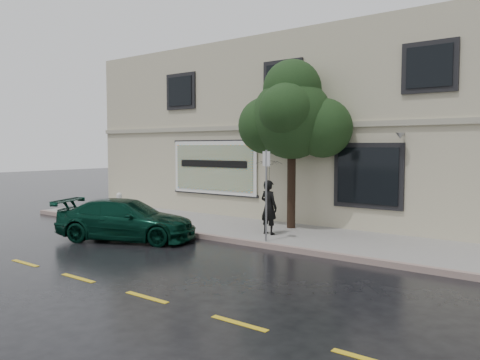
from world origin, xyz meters
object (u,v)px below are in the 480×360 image
Objects in this scene: car at (126,220)px; fire_hydrant at (119,203)px; street_tree at (292,119)px; pedestrian at (269,207)px.

car is 5.18× the size of fire_hydrant.
pedestrian is at bearing -88.49° from street_tree.
street_tree reaches higher than car.
street_tree is (-0.04, 1.43, 2.79)m from pedestrian.
car is 4.41m from pedestrian.
street_tree is at bearing -62.50° from car.
car is at bearing -129.06° from street_tree.
pedestrian reaches higher than car.
street_tree is 8.31m from fire_hydrant.
street_tree reaches higher than pedestrian.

